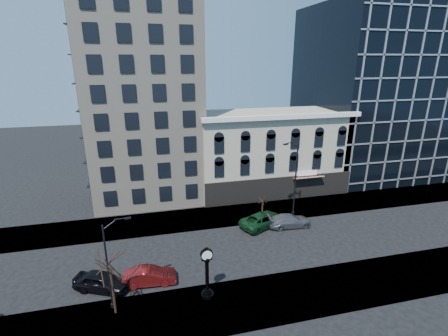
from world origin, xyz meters
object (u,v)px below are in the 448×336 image
object	(u,v)px
street_lamp_near	(112,241)
car_near_a	(102,281)
street_clock	(207,274)
car_near_b	(150,276)

from	to	relation	value
street_lamp_near	car_near_a	xyz separation A→B (m)	(-1.66, 2.51, -5.30)
street_clock	street_lamp_near	size ratio (longest dim) A/B	0.60
street_clock	street_lamp_near	bearing A→B (deg)	172.02
car_near_a	car_near_b	size ratio (longest dim) A/B	1.04
street_clock	car_near_a	distance (m)	9.54
street_clock	car_near_a	bearing A→B (deg)	157.55
street_lamp_near	car_near_b	size ratio (longest dim) A/B	1.68
street_lamp_near	car_near_b	bearing A→B (deg)	29.94
car_near_a	car_near_b	world-z (taller)	car_near_a
street_clock	car_near_a	xyz separation A→B (m)	(-8.89, 3.14, -1.46)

